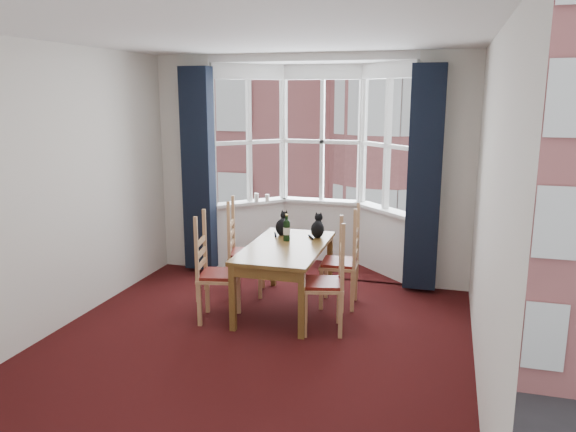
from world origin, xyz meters
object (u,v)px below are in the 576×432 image
at_px(cat_left, 283,226).
at_px(candle_short, 267,198).
at_px(chair_right_far, 347,265).
at_px(chair_right_near, 332,285).
at_px(chair_left_far, 239,254).
at_px(wine_bottle, 287,229).
at_px(chair_left_near, 210,276).
at_px(dining_table, 286,253).
at_px(cat_right, 318,228).
at_px(candle_tall, 256,197).

relative_size(cat_left, candle_short, 2.82).
xyz_separation_m(chair_right_far, candle_short, (-1.35, 1.28, 0.45)).
bearing_deg(chair_right_near, cat_left, 131.43).
bearing_deg(chair_left_far, chair_right_far, -2.08).
bearing_deg(wine_bottle, candle_short, 116.27).
height_order(chair_left_near, chair_right_far, same).
bearing_deg(chair_left_near, chair_left_far, 89.77).
bearing_deg(dining_table, chair_right_far, 24.40).
xyz_separation_m(chair_right_near, cat_right, (-0.35, 0.87, 0.36)).
bearing_deg(cat_right, cat_left, -179.45).
xyz_separation_m(cat_left, cat_right, (0.41, 0.00, -0.00)).
distance_m(cat_left, candle_tall, 1.30).
height_order(dining_table, chair_left_near, chair_left_near).
relative_size(chair_right_far, cat_right, 3.18).
distance_m(chair_left_near, cat_left, 1.12).
distance_m(chair_left_near, chair_right_near, 1.27).
bearing_deg(chair_right_far, chair_left_near, -148.89).
bearing_deg(cat_right, candle_short, 130.88).
xyz_separation_m(chair_right_near, candle_short, (-1.32, 1.99, 0.45)).
relative_size(cat_right, wine_bottle, 0.96).
height_order(wine_bottle, candle_tall, wine_bottle).
bearing_deg(chair_right_near, chair_left_near, -176.90).
distance_m(chair_right_far, wine_bottle, 0.78).
relative_size(chair_right_near, cat_left, 3.16).
bearing_deg(chair_left_near, cat_right, 45.78).
height_order(cat_right, candle_tall, cat_right).
distance_m(chair_left_near, wine_bottle, 1.01).
distance_m(chair_left_far, chair_right_near, 1.48).
relative_size(dining_table, chair_right_far, 1.64).
xyz_separation_m(chair_left_far, candle_short, (-0.05, 1.23, 0.45)).
distance_m(chair_left_near, cat_right, 1.36).
distance_m(chair_left_far, cat_right, 0.99).
height_order(chair_right_far, candle_short, candle_short).
relative_size(dining_table, wine_bottle, 5.02).
relative_size(chair_left_far, candle_short, 8.91).
xyz_separation_m(cat_left, candle_short, (-0.55, 1.12, 0.09)).
relative_size(candle_tall, candle_short, 1.14).
bearing_deg(cat_right, chair_right_far, -22.89).
relative_size(chair_right_near, wine_bottle, 3.05).
distance_m(wine_bottle, candle_short, 1.52).
height_order(cat_left, wine_bottle, wine_bottle).
xyz_separation_m(dining_table, chair_left_near, (-0.67, -0.50, -0.17)).
distance_m(chair_right_near, chair_right_far, 0.71).
height_order(dining_table, candle_tall, candle_tall).
xyz_separation_m(chair_left_near, cat_right, (0.92, 0.94, 0.36)).
distance_m(dining_table, chair_right_far, 0.71).
height_order(chair_left_far, chair_right_near, same).
height_order(chair_left_far, chair_right_far, same).
height_order(chair_left_far, cat_right, cat_right).
height_order(candle_tall, candle_short, candle_tall).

